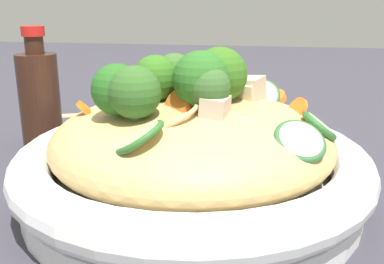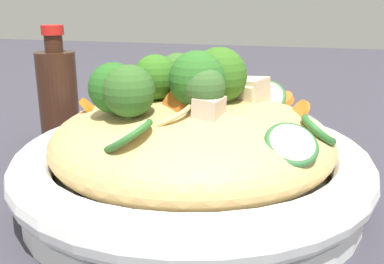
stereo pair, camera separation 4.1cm
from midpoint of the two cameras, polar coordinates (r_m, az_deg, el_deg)
name	(u,v)px [view 1 (the left image)]	position (r m, az deg, el deg)	size (l,w,h in m)	color
ground_plane	(192,200)	(0.44, -2.73, -8.80)	(3.00, 3.00, 0.00)	#383640
serving_bowl	(192,171)	(0.42, -2.79, -5.10)	(0.33, 0.33, 0.06)	white
noodle_heap	(192,140)	(0.41, -2.82, -1.10)	(0.26, 0.26, 0.09)	tan
broccoli_florets	(177,83)	(0.38, -5.02, 6.33)	(0.14, 0.14, 0.07)	#94B66D
carrot_coins	(215,102)	(0.42, 0.21, 3.80)	(0.22, 0.15, 0.04)	orange
zucchini_slices	(256,125)	(0.37, 5.13, 0.87)	(0.18, 0.19, 0.04)	beige
chicken_chunks	(234,94)	(0.41, 2.56, 4.93)	(0.07, 0.11, 0.03)	beige
soy_sauce_bottle	(40,98)	(0.61, -20.90, 4.14)	(0.05, 0.05, 0.16)	#381E14
chopsticks_pair	(122,111)	(0.77, -10.56, 2.63)	(0.21, 0.10, 0.01)	tan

